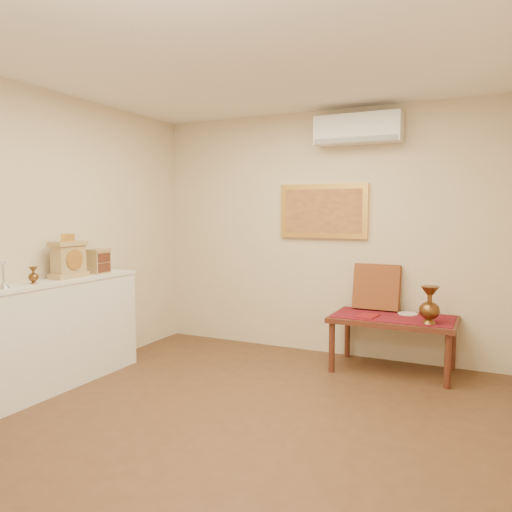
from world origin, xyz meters
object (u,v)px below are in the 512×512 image
Objects in this scene: brass_urn_tall at (430,301)px; low_table at (393,323)px; wooden_chest at (98,261)px; mantel_clock at (69,259)px; display_ledge at (46,336)px.

brass_urn_tall reaches higher than low_table.
mantel_clock is at bearing -88.65° from wooden_chest.
brass_urn_tall is at bearing 18.66° from wooden_chest.
mantel_clock is (0.01, 0.28, 0.66)m from display_ledge.
low_table is (2.68, 1.21, -0.62)m from wooden_chest.
brass_urn_tall is 3.48m from display_ledge.
low_table is (2.67, 1.88, -0.01)m from display_ledge.
wooden_chest is (-3.03, -1.02, 0.33)m from brass_urn_tall.
low_table is (2.67, 1.60, -0.67)m from mantel_clock.
brass_urn_tall is 1.04× the size of mantel_clock.
mantel_clock is 3.18m from low_table.
mantel_clock is at bearing -148.98° from low_table.
mantel_clock is (-3.02, -1.41, 0.38)m from brass_urn_tall.
display_ledge is 1.68× the size of low_table.
low_table is at bearing 35.10° from display_ledge.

